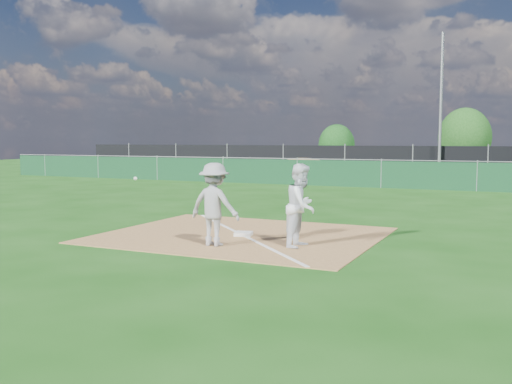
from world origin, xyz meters
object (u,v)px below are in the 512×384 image
(car_mid, at_px, (386,161))
(runner, at_px, (302,206))
(first_base, at_px, (243,234))
(car_right, at_px, (503,164))
(tree_left, at_px, (337,145))
(light_pole, at_px, (441,106))
(tree_mid, at_px, (465,137))
(car_left, at_px, (348,161))
(play_at_first, at_px, (214,204))

(car_mid, bearing_deg, runner, -166.94)
(first_base, distance_m, car_right, 26.17)
(car_mid, relative_size, tree_left, 1.30)
(light_pole, bearing_deg, tree_mid, 88.66)
(runner, bearing_deg, tree_mid, 1.75)
(tree_mid, bearing_deg, first_base, -92.88)
(first_base, relative_size, tree_left, 0.11)
(tree_left, distance_m, tree_mid, 9.52)
(tree_left, relative_size, tree_mid, 0.75)
(runner, xyz_separation_m, car_right, (2.96, 26.40, -0.13))
(light_pole, relative_size, car_right, 1.66)
(first_base, xyz_separation_m, runner, (1.62, -0.65, 0.78))
(runner, bearing_deg, car_left, 15.76)
(tree_mid, bearing_deg, runner, -90.11)
(tree_left, bearing_deg, light_pole, -49.00)
(car_left, relative_size, tree_mid, 0.89)
(light_pole, height_order, first_base, light_pole)
(light_pole, height_order, car_right, light_pole)
(runner, bearing_deg, car_right, -4.53)
(light_pole, xyz_separation_m, tree_left, (-9.15, 10.52, -2.27))
(car_left, distance_m, car_right, 9.62)
(light_pole, height_order, car_mid, light_pole)
(runner, distance_m, car_mid, 27.84)
(car_left, xyz_separation_m, tree_mid, (6.72, 7.29, 1.62))
(car_left, bearing_deg, runner, -167.17)
(play_at_first, bearing_deg, light_pole, 86.52)
(runner, distance_m, tree_mid, 34.18)
(play_at_first, bearing_deg, runner, 22.81)
(first_base, relative_size, runner, 0.22)
(car_right, distance_m, tree_mid, 8.42)
(car_mid, bearing_deg, tree_mid, -28.75)
(car_mid, bearing_deg, tree_left, 47.54)
(tree_mid, bearing_deg, light_pole, -91.34)
(car_left, xyz_separation_m, car_right, (9.61, -0.45, 0.02))
(first_base, distance_m, play_at_first, 1.55)
(light_pole, bearing_deg, first_base, -93.71)
(car_left, bearing_deg, first_base, -170.21)
(play_at_first, xyz_separation_m, car_right, (4.57, 27.08, -0.15))
(first_base, bearing_deg, tree_left, 103.47)
(light_pole, relative_size, first_base, 21.41)
(tree_left, bearing_deg, car_left, -66.04)
(light_pole, distance_m, play_at_first, 23.36)
(light_pole, height_order, play_at_first, light_pole)
(light_pole, relative_size, tree_mid, 1.78)
(play_at_first, relative_size, tree_mid, 0.51)
(car_left, xyz_separation_m, tree_left, (-2.71, 6.09, 1.04))
(play_at_first, height_order, tree_mid, tree_mid)
(light_pole, xyz_separation_m, play_at_first, (-1.41, -23.10, -3.14))
(car_left, bearing_deg, tree_left, 22.88)
(car_left, height_order, tree_mid, tree_mid)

